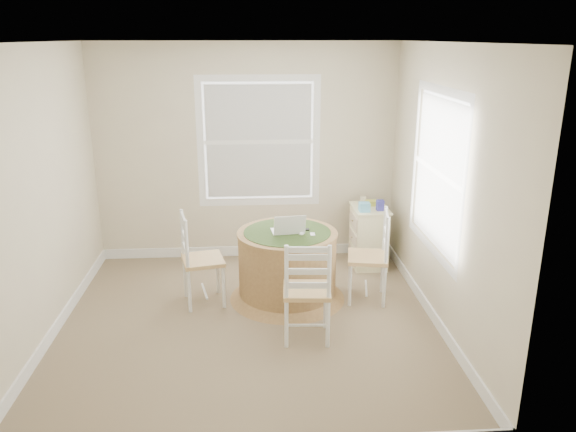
{
  "coord_description": "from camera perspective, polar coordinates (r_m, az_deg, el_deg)",
  "views": [
    {
      "loc": [
        0.05,
        -4.84,
        2.65
      ],
      "look_at": [
        0.41,
        0.45,
        0.94
      ],
      "focal_mm": 35.0,
      "sensor_mm": 36.0,
      "label": 1
    }
  ],
  "objects": [
    {
      "name": "chair_near",
      "position": [
        5.08,
        1.93,
        -7.52
      ],
      "size": [
        0.45,
        0.43,
        0.95
      ],
      "primitive_type": null,
      "rotation": [
        0.0,
        0.0,
        3.07
      ],
      "color": "white",
      "rests_on": "ground"
    },
    {
      "name": "mouse",
      "position": [
        5.68,
        1.33,
        -1.77
      ],
      "size": [
        0.06,
        0.09,
        0.03
      ],
      "primitive_type": "ellipsoid",
      "rotation": [
        0.0,
        0.0,
        -0.03
      ],
      "color": "white",
      "rests_on": "round_table"
    },
    {
      "name": "tissue_box",
      "position": [
        6.51,
        7.8,
        0.94
      ],
      "size": [
        0.12,
        0.12,
        0.1
      ],
      "primitive_type": "cube",
      "rotation": [
        0.0,
        0.0,
        0.01
      ],
      "color": "#5FB3D9",
      "rests_on": "corner_chest"
    },
    {
      "name": "box_blue",
      "position": [
        6.56,
        9.29,
        1.1
      ],
      "size": [
        0.08,
        0.08,
        0.12
      ],
      "primitive_type": "cube",
      "rotation": [
        0.0,
        0.0,
        0.01
      ],
      "color": "#333297",
      "rests_on": "corner_chest"
    },
    {
      "name": "corner_chest",
      "position": [
        6.78,
        8.18,
        -2.04
      ],
      "size": [
        0.41,
        0.55,
        0.73
      ],
      "rotation": [
        0.0,
        0.0,
        0.01
      ],
      "color": "#F9F4BB",
      "rests_on": "ground"
    },
    {
      "name": "laptop",
      "position": [
        5.71,
        0.0,
        -1.4
      ],
      "size": [
        0.35,
        0.32,
        0.23
      ],
      "rotation": [
        0.0,
        0.0,
        3.26
      ],
      "color": "white",
      "rests_on": "round_table"
    },
    {
      "name": "cup_cream",
      "position": [
        6.78,
        7.7,
        1.58
      ],
      "size": [
        0.07,
        0.07,
        0.09
      ],
      "primitive_type": "cylinder",
      "color": "beige",
      "rests_on": "corner_chest"
    },
    {
      "name": "chair_right",
      "position": [
        5.86,
        8.09,
        -4.12
      ],
      "size": [
        0.47,
        0.48,
        0.95
      ],
      "primitive_type": null,
      "rotation": [
        0.0,
        0.0,
        -1.74
      ],
      "color": "white",
      "rests_on": "ground"
    },
    {
      "name": "room",
      "position": [
        5.19,
        -2.46,
        2.73
      ],
      "size": [
        3.64,
        3.64,
        2.64
      ],
      "color": "#796C4D",
      "rests_on": "ground"
    },
    {
      "name": "box_yellow",
      "position": [
        6.74,
        8.53,
        1.31
      ],
      "size": [
        0.15,
        0.1,
        0.06
      ],
      "primitive_type": "cube",
      "rotation": [
        0.0,
        0.0,
        0.01
      ],
      "color": "#CFD34A",
      "rests_on": "corner_chest"
    },
    {
      "name": "chair_left",
      "position": [
        5.8,
        -8.63,
        -4.4
      ],
      "size": [
        0.48,
        0.5,
        0.95
      ],
      "primitive_type": null,
      "rotation": [
        0.0,
        0.0,
        1.79
      ],
      "color": "white",
      "rests_on": "ground"
    },
    {
      "name": "keys",
      "position": [
        5.78,
        1.86,
        -1.44
      ],
      "size": [
        0.06,
        0.05,
        0.02
      ],
      "primitive_type": "cube",
      "rotation": [
        0.0,
        0.0,
        -0.03
      ],
      "color": "black",
      "rests_on": "round_table"
    },
    {
      "name": "phone",
      "position": [
        5.67,
        2.52,
        -1.91
      ],
      "size": [
        0.05,
        0.09,
        0.02
      ],
      "primitive_type": "cube",
      "rotation": [
        0.0,
        0.0,
        -0.03
      ],
      "color": "#B7BABF",
      "rests_on": "round_table"
    },
    {
      "name": "round_table",
      "position": [
        5.86,
        -0.08,
        -4.72
      ],
      "size": [
        1.21,
        1.21,
        0.74
      ],
      "rotation": [
        0.0,
        0.0,
        -0.03
      ],
      "color": "#A17E48",
      "rests_on": "ground"
    }
  ]
}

